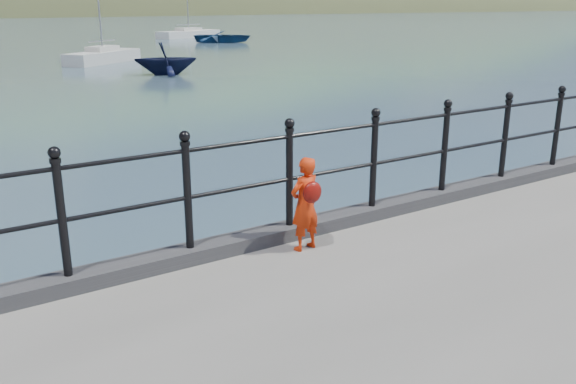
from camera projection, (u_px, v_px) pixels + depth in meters
ground at (238, 325)px, 6.92m from camera, size 600.00×600.00×0.00m
kerb at (242, 242)px, 6.48m from camera, size 60.00×0.30×0.15m
railing at (241, 174)px, 6.26m from camera, size 18.11×0.11×1.20m
far_shore at (19, 76)px, 224.92m from camera, size 830.00×200.00×156.00m
child at (305, 203)px, 6.34m from camera, size 0.40×0.33×1.01m
launch_blue at (223, 37)px, 55.11m from camera, size 6.25×5.94×1.05m
launch_navy at (166, 59)px, 30.56m from camera, size 3.75×3.49×1.61m
sailboat_far at (189, 34)px, 62.90m from camera, size 7.62×4.48×10.40m
sailboat_near at (103, 57)px, 36.64m from camera, size 5.44×4.59×7.81m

